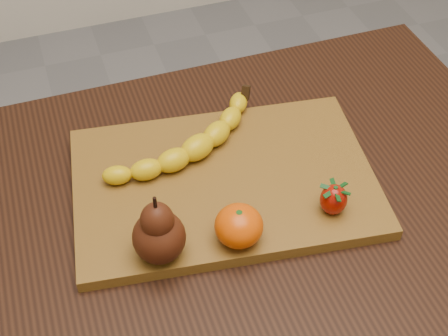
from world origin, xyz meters
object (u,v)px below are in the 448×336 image
object	(u,v)px
pear	(158,227)
table	(229,249)
cutting_board	(224,182)
mandarin	(239,226)

from	to	relation	value
pear	table	bearing A→B (deg)	26.55
cutting_board	pear	xyz separation A→B (m)	(-0.13, -0.11, 0.07)
table	mandarin	xyz separation A→B (m)	(-0.01, -0.07, 0.15)
table	cutting_board	xyz separation A→B (m)	(0.01, 0.05, 0.11)
mandarin	cutting_board	bearing A→B (deg)	80.72
table	pear	world-z (taller)	pear
table	pear	size ratio (longest dim) A/B	9.00
table	mandarin	distance (m)	0.16
mandarin	pear	bearing A→B (deg)	174.18
cutting_board	mandarin	bearing A→B (deg)	-91.52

